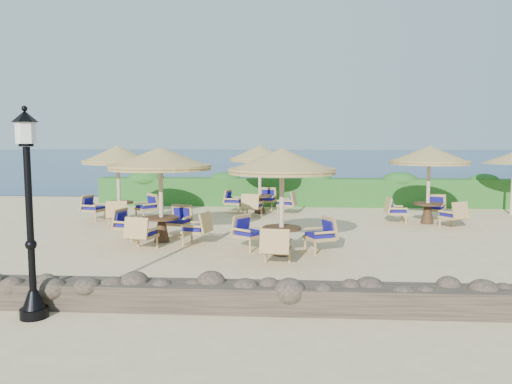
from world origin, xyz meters
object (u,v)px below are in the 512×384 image
at_px(cafe_set_1, 282,180).
at_px(cafe_set_2, 118,170).
at_px(lamp_post, 30,223).
at_px(cafe_set_0, 161,177).
at_px(cafe_set_3, 260,170).
at_px(cafe_set_4, 429,169).

bearing_deg(cafe_set_1, cafe_set_2, 140.63).
bearing_deg(cafe_set_2, lamp_post, -78.96).
bearing_deg(cafe_set_2, cafe_set_0, -54.65).
bearing_deg(cafe_set_3, cafe_set_4, -19.11).
relative_size(cafe_set_0, cafe_set_3, 1.00).
distance_m(cafe_set_1, cafe_set_3, 7.14).
bearing_deg(cafe_set_1, cafe_set_4, 45.74).
bearing_deg(cafe_set_0, lamp_post, -95.02).
distance_m(cafe_set_3, cafe_set_4, 6.21).
height_order(cafe_set_0, cafe_set_2, same).
bearing_deg(cafe_set_2, cafe_set_3, 26.23).
distance_m(lamp_post, cafe_set_2, 9.55).
relative_size(cafe_set_2, cafe_set_4, 0.97).
bearing_deg(cafe_set_1, cafe_set_3, 97.74).
xyz_separation_m(lamp_post, cafe_set_4, (8.82, 9.70, 0.33)).
height_order(cafe_set_2, cafe_set_4, same).
relative_size(cafe_set_0, cafe_set_2, 1.08).
relative_size(cafe_set_3, cafe_set_4, 1.04).
xyz_separation_m(cafe_set_2, cafe_set_3, (4.78, 2.36, -0.13)).
distance_m(lamp_post, cafe_set_1, 6.09).
distance_m(lamp_post, cafe_set_3, 12.10).
distance_m(cafe_set_2, cafe_set_3, 5.34).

